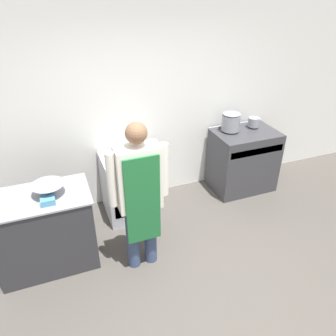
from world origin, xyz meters
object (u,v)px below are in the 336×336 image
at_px(sauce_pot, 254,122).
at_px(stock_pot, 231,121).
at_px(stove, 243,160).
at_px(fridge_unit, 129,185).
at_px(person_cook, 139,192).
at_px(plastic_tub, 48,200).
at_px(mixing_bowl, 49,189).

bearing_deg(sauce_pot, stock_pot, 180.00).
distance_m(stove, stock_pot, 0.66).
bearing_deg(fridge_unit, person_cook, -97.23).
distance_m(stove, plastic_tub, 2.91).
bearing_deg(fridge_unit, mixing_bowl, -148.39).
distance_m(fridge_unit, person_cook, 1.14).
xyz_separation_m(mixing_bowl, plastic_tub, (-0.02, -0.15, -0.03)).
bearing_deg(fridge_unit, stock_pot, 3.89).
bearing_deg(stock_pot, person_cook, -147.08).
distance_m(fridge_unit, stock_pot, 1.70).
bearing_deg(stove, person_cook, -152.60).
height_order(person_cook, sauce_pot, person_cook).
bearing_deg(fridge_unit, plastic_tub, -143.05).
xyz_separation_m(fridge_unit, sauce_pot, (1.96, 0.11, 0.59)).
distance_m(plastic_tub, sauce_pot, 3.08).
xyz_separation_m(stove, mixing_bowl, (-2.75, -0.60, 0.50)).
distance_m(mixing_bowl, plastic_tub, 0.16).
xyz_separation_m(fridge_unit, stock_pot, (1.57, 0.11, 0.66)).
distance_m(stove, fridge_unit, 1.77).
relative_size(stock_pot, sauce_pot, 1.64).
xyz_separation_m(plastic_tub, stock_pot, (2.57, 0.86, 0.15)).
bearing_deg(stock_pot, mixing_bowl, -164.43).
bearing_deg(plastic_tub, fridge_unit, 36.95).
height_order(mixing_bowl, sauce_pot, sauce_pot).
height_order(stove, mixing_bowl, mixing_bowl).
bearing_deg(plastic_tub, stove, 15.11).
xyz_separation_m(stove, person_cook, (-1.90, -0.98, 0.51)).
distance_m(fridge_unit, mixing_bowl, 1.27).
bearing_deg(mixing_bowl, person_cook, -24.34).
height_order(plastic_tub, sauce_pot, sauce_pot).
xyz_separation_m(mixing_bowl, stock_pot, (2.54, 0.71, 0.12)).
xyz_separation_m(person_cook, sauce_pot, (2.08, 1.09, 0.04)).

